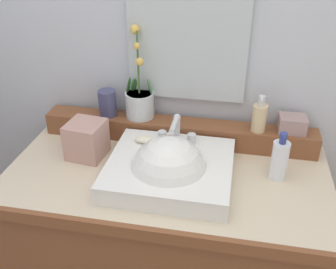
{
  "coord_description": "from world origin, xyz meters",
  "views": [
    {
      "loc": [
        0.22,
        -1.11,
        1.66
      ],
      "look_at": [
        0.01,
        -0.01,
        1.01
      ],
      "focal_mm": 41.72,
      "sensor_mm": 36.0,
      "label": 1
    }
  ],
  "objects": [
    {
      "name": "lotion_bottle",
      "position": [
        0.38,
        0.05,
        0.92
      ],
      "size": [
        0.06,
        0.06,
        0.18
      ],
      "color": "white",
      "rests_on": "vanity_cabinet"
    },
    {
      "name": "sink_basin",
      "position": [
        0.02,
        -0.04,
        0.87
      ],
      "size": [
        0.42,
        0.39,
        0.29
      ],
      "color": "white",
      "rests_on": "vanity_cabinet"
    },
    {
      "name": "soap_bar",
      "position": [
        -0.1,
        0.08,
        0.92
      ],
      "size": [
        0.07,
        0.04,
        0.02
      ],
      "primitive_type": "ellipsoid",
      "color": "#EEE5C5",
      "rests_on": "sink_basin"
    },
    {
      "name": "tumbler_cup",
      "position": [
        -0.29,
        0.23,
        0.98
      ],
      "size": [
        0.07,
        0.07,
        0.11
      ],
      "primitive_type": "cylinder",
      "color": "#424369",
      "rests_on": "back_ledge"
    },
    {
      "name": "trinket_box",
      "position": [
        0.43,
        0.23,
        0.96
      ],
      "size": [
        0.1,
        0.08,
        0.06
      ],
      "primitive_type": "cube",
      "rotation": [
        0.0,
        0.0,
        0.02
      ],
      "color": "gray",
      "rests_on": "back_ledge"
    },
    {
      "name": "vanity_cabinet",
      "position": [
        0.0,
        -0.0,
        0.42
      ],
      "size": [
        1.15,
        0.59,
        0.85
      ],
      "color": "brown",
      "rests_on": "ground"
    },
    {
      "name": "mirror",
      "position": [
        0.02,
        0.29,
        1.3
      ],
      "size": [
        0.45,
        0.02,
        0.59
      ],
      "primitive_type": "cube",
      "color": "silver"
    },
    {
      "name": "tissue_box",
      "position": [
        -0.32,
        0.06,
        0.91
      ],
      "size": [
        0.14,
        0.14,
        0.14
      ],
      "primitive_type": "cube",
      "rotation": [
        0.0,
        0.0,
        -0.11
      ],
      "color": "tan",
      "rests_on": "vanity_cabinet"
    },
    {
      "name": "soap_dispenser",
      "position": [
        0.31,
        0.21,
        0.99
      ],
      "size": [
        0.05,
        0.06,
        0.14
      ],
      "color": "beige",
      "rests_on": "back_ledge"
    },
    {
      "name": "back_ledge",
      "position": [
        0.0,
        0.23,
        0.89
      ],
      "size": [
        1.08,
        0.1,
        0.09
      ],
      "primitive_type": "cube",
      "color": "brown",
      "rests_on": "vanity_cabinet"
    },
    {
      "name": "potted_plant",
      "position": [
        -0.16,
        0.25,
        1.0
      ],
      "size": [
        0.12,
        0.11,
        0.37
      ],
      "color": "silver",
      "rests_on": "back_ledge"
    }
  ]
}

